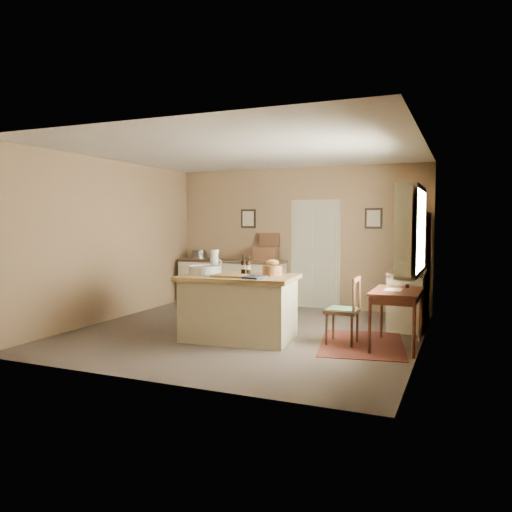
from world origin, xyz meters
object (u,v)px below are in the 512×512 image
Objects in this scene: sideboard at (232,281)px; right_cabinet at (407,299)px; work_island at (239,305)px; desk_chair at (342,311)px; writing_desk at (397,297)px; shelving_unit at (421,267)px.

sideboard is 2.19× the size of right_cabinet.
right_cabinet is (2.12, 1.68, -0.02)m from work_island.
work_island is at bearing -167.13° from desk_chair.
work_island is 2.70m from right_cabinet.
sideboard is 2.40× the size of desk_chair.
right_cabinet is (0.70, 1.38, 0.01)m from desk_chair.
writing_desk is at bearing -89.99° from right_cabinet.
work_island is 3.25m from shelving_unit.
shelving_unit is (2.27, 2.29, 0.42)m from work_island.
right_cabinet is 0.77m from shelving_unit.
work_island reaches higher than writing_desk.
desk_chair is (2.78, -2.34, -0.03)m from sideboard.
sideboard reaches higher than desk_chair.
writing_desk is 1.93m from shelving_unit.
shelving_unit reaches higher than right_cabinet.
sideboard reaches higher than writing_desk.
work_island is 2.97m from sideboard.
right_cabinet is at bearing 63.94° from desk_chair.
shelving_unit is (0.15, 1.91, 0.23)m from writing_desk.
sideboard is 2.16× the size of writing_desk.
desk_chair reaches higher than writing_desk.
sideboard is at bearing 147.14° from writing_desk.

